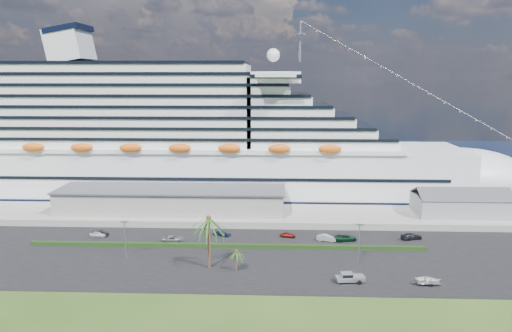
{
  "coord_description": "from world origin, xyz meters",
  "views": [
    {
      "loc": [
        3.07,
        -89.48,
        37.56
      ],
      "look_at": [
        -1.81,
        30.0,
        16.13
      ],
      "focal_mm": 35.0,
      "sensor_mm": 36.0,
      "label": 1
    }
  ],
  "objects_px": {
    "cruise_ship": "(197,145)",
    "parked_car_3": "(222,233)",
    "pickup_truck": "(350,277)",
    "boat_trailer": "(428,280)"
  },
  "relations": [
    {
      "from": "parked_car_3",
      "to": "pickup_truck",
      "type": "xyz_separation_m",
      "value": [
        26.5,
        -26.38,
        0.4
      ]
    },
    {
      "from": "cruise_ship",
      "to": "boat_trailer",
      "type": "distance_m",
      "value": 86.25
    },
    {
      "from": "boat_trailer",
      "to": "parked_car_3",
      "type": "bearing_deg",
      "value": 146.37
    },
    {
      "from": "pickup_truck",
      "to": "boat_trailer",
      "type": "bearing_deg",
      "value": -2.62
    },
    {
      "from": "parked_car_3",
      "to": "pickup_truck",
      "type": "height_order",
      "value": "pickup_truck"
    },
    {
      "from": "cruise_ship",
      "to": "pickup_truck",
      "type": "bearing_deg",
      "value": -59.84
    },
    {
      "from": "cruise_ship",
      "to": "parked_car_3",
      "type": "distance_m",
      "value": 44.33
    },
    {
      "from": "cruise_ship",
      "to": "pickup_truck",
      "type": "xyz_separation_m",
      "value": [
        38.36,
        -66.0,
        -15.56
      ]
    },
    {
      "from": "cruise_ship",
      "to": "pickup_truck",
      "type": "relative_size",
      "value": 35.07
    },
    {
      "from": "parked_car_3",
      "to": "boat_trailer",
      "type": "bearing_deg",
      "value": -105.2
    }
  ]
}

